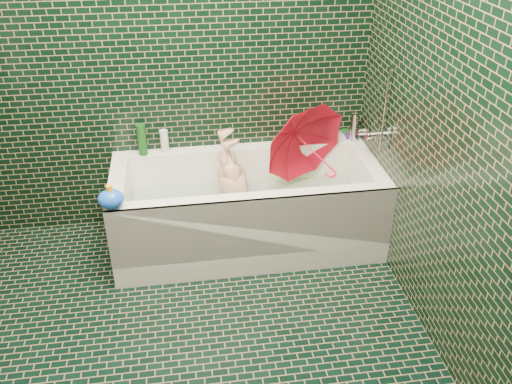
{
  "coord_description": "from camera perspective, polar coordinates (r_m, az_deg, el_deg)",
  "views": [
    {
      "loc": [
        0.06,
        -1.93,
        2.18
      ],
      "look_at": [
        0.48,
        0.82,
        0.5
      ],
      "focal_mm": 38.0,
      "sensor_mm": 36.0,
      "label": 1
    }
  ],
  "objects": [
    {
      "name": "floor",
      "position": [
        2.91,
        -7.24,
        -17.7
      ],
      "size": [
        2.8,
        2.8,
        0.0
      ],
      "primitive_type": "plane",
      "color": "black",
      "rests_on": "ground"
    },
    {
      "name": "wall_back",
      "position": [
        3.46,
        -9.64,
        15.06
      ],
      "size": [
        2.8,
        0.0,
        2.8
      ],
      "primitive_type": "plane",
      "rotation": [
        1.57,
        0.0,
        0.0
      ],
      "color": "black",
      "rests_on": "floor"
    },
    {
      "name": "wall_right",
      "position": [
        2.48,
        22.35,
        6.6
      ],
      "size": [
        0.0,
        2.8,
        2.8
      ],
      "primitive_type": "plane",
      "rotation": [
        1.57,
        0.0,
        -1.57
      ],
      "color": "black",
      "rests_on": "floor"
    },
    {
      "name": "bathtub",
      "position": [
        3.56,
        -0.9,
        -2.51
      ],
      "size": [
        1.7,
        0.75,
        0.55
      ],
      "color": "white",
      "rests_on": "floor"
    },
    {
      "name": "bath_mat",
      "position": [
        3.6,
        -0.93,
        -3.09
      ],
      "size": [
        1.35,
        0.47,
        0.01
      ],
      "primitive_type": "cube",
      "color": "#4BC727",
      "rests_on": "bathtub"
    },
    {
      "name": "water",
      "position": [
        3.53,
        -0.95,
        -1.15
      ],
      "size": [
        1.48,
        0.53,
        0.0
      ],
      "primitive_type": "cube",
      "color": "silver",
      "rests_on": "bathtub"
    },
    {
      "name": "faucet",
      "position": [
        3.48,
        12.49,
        6.47
      ],
      "size": [
        0.18,
        0.19,
        0.55
      ],
      "color": "silver",
      "rests_on": "wall_right"
    },
    {
      "name": "child",
      "position": [
        3.55,
        -1.74,
        -0.7
      ],
      "size": [
        0.95,
        0.35,
        0.36
      ],
      "primitive_type": "imported",
      "rotation": [
        -1.41,
        0.0,
        -1.56
      ],
      "color": "tan",
      "rests_on": "bathtub"
    },
    {
      "name": "umbrella",
      "position": [
        3.49,
        6.1,
        4.21
      ],
      "size": [
        0.76,
        0.85,
        0.68
      ],
      "primitive_type": "imported",
      "rotation": [
        0.23,
        -0.12,
        0.41
      ],
      "color": "red",
      "rests_on": "bathtub"
    },
    {
      "name": "soap_bottle_a",
      "position": [
        3.8,
        8.79,
        5.26
      ],
      "size": [
        0.11,
        0.11,
        0.28
      ],
      "primitive_type": "imported",
      "rotation": [
        0.0,
        0.0,
        0.03
      ],
      "color": "white",
      "rests_on": "bathtub"
    },
    {
      "name": "soap_bottle_b",
      "position": [
        3.84,
        10.04,
        5.46
      ],
      "size": [
        0.1,
        0.11,
        0.21
      ],
      "primitive_type": "imported",
      "rotation": [
        0.0,
        0.0,
        -0.12
      ],
      "color": "#451F76",
      "rests_on": "bathtub"
    },
    {
      "name": "soap_bottle_c",
      "position": [
        3.84,
        9.67,
        5.52
      ],
      "size": [
        0.16,
        0.16,
        0.16
      ],
      "primitive_type": "imported",
      "rotation": [
        0.0,
        0.0,
        0.32
      ],
      "color": "#134516",
      "rests_on": "bathtub"
    },
    {
      "name": "bottle_right_tall",
      "position": [
        3.73,
        7.62,
        6.86
      ],
      "size": [
        0.06,
        0.06,
        0.23
      ],
      "primitive_type": "cylinder",
      "rotation": [
        0.0,
        0.0,
        0.05
      ],
      "color": "#134516",
      "rests_on": "bathtub"
    },
    {
      "name": "bottle_right_pump",
      "position": [
        3.78,
        10.27,
        6.68
      ],
      "size": [
        0.06,
        0.06,
        0.2
      ],
      "primitive_type": "cylinder",
      "rotation": [
        0.0,
        0.0,
        -0.17
      ],
      "color": "silver",
      "rests_on": "bathtub"
    },
    {
      "name": "bottle_left_tall",
      "position": [
        3.61,
        -11.91,
        5.41
      ],
      "size": [
        0.07,
        0.07,
        0.21
      ],
      "primitive_type": "cylinder",
      "rotation": [
        0.0,
        0.0,
        0.14
      ],
      "color": "#134516",
      "rests_on": "bathtub"
    },
    {
      "name": "bottle_left_short",
      "position": [
        3.62,
        -9.61,
        5.26
      ],
      "size": [
        0.06,
        0.06,
        0.16
      ],
      "primitive_type": "cylinder",
      "rotation": [
        0.0,
        0.0,
        -0.09
      ],
      "color": "white",
      "rests_on": "bathtub"
    },
    {
      "name": "rubber_duck",
      "position": [
        3.76,
        5.98,
        5.94
      ],
      "size": [
        0.13,
        0.1,
        0.1
      ],
      "rotation": [
        0.0,
        0.0,
        0.27
      ],
      "color": "orange",
      "rests_on": "bathtub"
    },
    {
      "name": "bath_toy",
      "position": [
        3.08,
        -15.03,
        -0.68
      ],
      "size": [
        0.18,
        0.16,
        0.14
      ],
      "rotation": [
        0.0,
        0.0,
        -0.34
      ],
      "color": "blue",
      "rests_on": "bathtub"
    }
  ]
}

